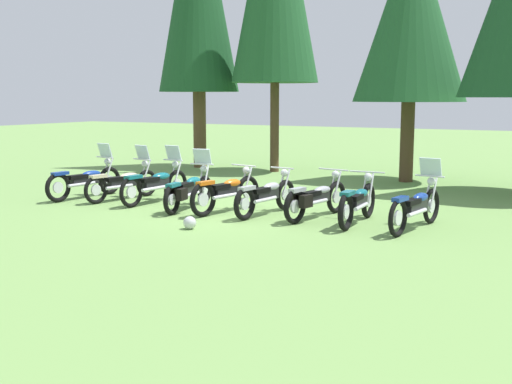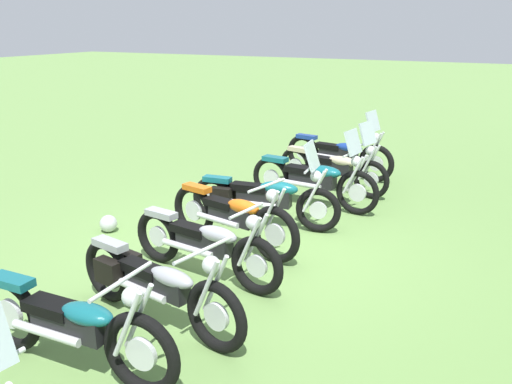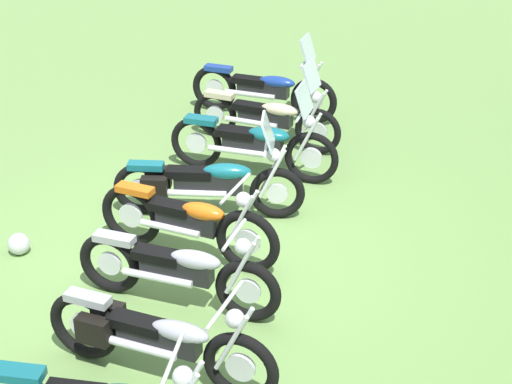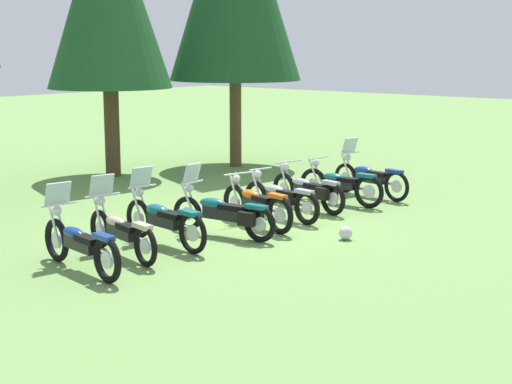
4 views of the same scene
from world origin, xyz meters
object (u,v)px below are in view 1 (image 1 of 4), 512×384
at_px(motorcycle_2, 156,183).
at_px(pine_tree_2, 411,13).
at_px(motorcycle_8, 417,206).
at_px(motorcycle_0, 86,180).
at_px(dropped_helmet, 190,223).
at_px(motorcycle_4, 227,192).
at_px(motorcycle_7, 358,202).
at_px(motorcycle_6, 315,198).
at_px(motorcycle_3, 189,189).
at_px(motorcycle_1, 124,182).
at_px(motorcycle_5, 266,195).

bearing_deg(motorcycle_2, pine_tree_2, -26.67).
bearing_deg(motorcycle_2, motorcycle_8, -85.97).
bearing_deg(motorcycle_0, dropped_helmet, -105.84).
distance_m(motorcycle_4, motorcycle_8, 4.26).
height_order(motorcycle_2, motorcycle_7, motorcycle_2).
bearing_deg(motorcycle_7, motorcycle_2, 86.03).
distance_m(motorcycle_4, motorcycle_6, 2.08).
bearing_deg(dropped_helmet, motorcycle_4, 98.64).
bearing_deg(motorcycle_6, motorcycle_3, 105.98).
bearing_deg(motorcycle_3, motorcycle_6, -91.86).
xyz_separation_m(motorcycle_8, dropped_helmet, (-3.97, -2.04, -0.35)).
bearing_deg(motorcycle_6, pine_tree_2, 9.63).
bearing_deg(motorcycle_4, motorcycle_2, 93.72).
xyz_separation_m(motorcycle_0, motorcycle_7, (7.32, 0.01, -0.01)).
distance_m(motorcycle_1, pine_tree_2, 9.85).
bearing_deg(motorcycle_0, motorcycle_5, -81.05).
relative_size(motorcycle_4, motorcycle_6, 0.96).
bearing_deg(motorcycle_5, motorcycle_6, -77.20).
xyz_separation_m(motorcycle_5, dropped_helmet, (-0.64, -2.10, -0.31)).
bearing_deg(motorcycle_3, motorcycle_7, -95.01).
xyz_separation_m(motorcycle_3, motorcycle_7, (4.06, 0.14, -0.00)).
relative_size(motorcycle_0, motorcycle_2, 1.00).
height_order(motorcycle_5, motorcycle_8, motorcycle_8).
height_order(motorcycle_1, dropped_helmet, motorcycle_1).
bearing_deg(motorcycle_2, motorcycle_1, 96.79).
height_order(motorcycle_7, pine_tree_2, pine_tree_2).
relative_size(motorcycle_0, pine_tree_2, 0.31).
distance_m(motorcycle_0, motorcycle_4, 4.26).
xyz_separation_m(motorcycle_2, motorcycle_7, (5.27, -0.23, -0.03)).
xyz_separation_m(motorcycle_6, motorcycle_8, (2.20, -0.15, 0.03)).
relative_size(motorcycle_2, motorcycle_3, 1.00).
relative_size(motorcycle_4, dropped_helmet, 8.62).
distance_m(motorcycle_7, dropped_helmet, 3.46).
bearing_deg(pine_tree_2, motorcycle_0, -132.42).
relative_size(motorcycle_3, motorcycle_7, 1.05).
xyz_separation_m(motorcycle_0, motorcycle_3, (3.26, -0.13, -0.01)).
xyz_separation_m(motorcycle_0, motorcycle_8, (8.52, -0.00, 0.01)).
bearing_deg(motorcycle_5, dropped_helmet, 171.29).
height_order(motorcycle_1, motorcycle_6, motorcycle_1).
xyz_separation_m(motorcycle_2, motorcycle_6, (4.27, -0.10, -0.04)).
relative_size(motorcycle_5, pine_tree_2, 0.29).
xyz_separation_m(motorcycle_0, motorcycle_1, (1.04, 0.23, -0.01)).
relative_size(motorcycle_7, pine_tree_2, 0.30).
relative_size(motorcycle_7, dropped_helmet, 8.81).
distance_m(motorcycle_6, dropped_helmet, 2.83).
bearing_deg(motorcycle_2, motorcycle_6, -85.11).
distance_m(motorcycle_0, motorcycle_8, 8.52).
bearing_deg(motorcycle_8, motorcycle_1, 97.26).
xyz_separation_m(motorcycle_0, motorcycle_5, (5.19, 0.05, -0.03)).
bearing_deg(motorcycle_6, motorcycle_2, 99.48).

